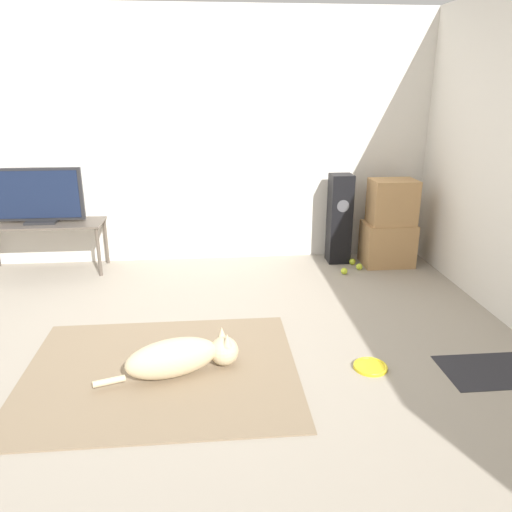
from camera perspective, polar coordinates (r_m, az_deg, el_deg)
name	(u,v)px	position (r m, az deg, el deg)	size (l,w,h in m)	color
ground_plane	(178,353)	(3.65, -8.89, -10.92)	(12.00, 12.00, 0.00)	#9E9384
wall_back	(183,140)	(5.30, -8.32, 12.99)	(8.00, 0.06, 2.55)	silver
area_rug	(161,371)	(3.45, -10.78, -12.77)	(1.80, 1.45, 0.01)	#847056
dog	(182,357)	(3.33, -8.48, -11.31)	(0.92, 0.40, 0.26)	beige
frisbee	(370,367)	(3.51, 12.93, -12.22)	(0.23, 0.23, 0.03)	yellow
cardboard_box_lower	(387,244)	(5.43, 14.77, 1.35)	(0.51, 0.38, 0.45)	tan
cardboard_box_upper	(392,202)	(5.32, 15.32, 5.98)	(0.45, 0.34, 0.46)	tan
floor_speaker	(339,219)	(5.35, 9.52, 4.21)	(0.23, 0.23, 0.94)	black
tv_stand	(43,229)	(5.42, -23.16, 2.90)	(1.18, 0.44, 0.51)	brown
tv	(39,196)	(5.35, -23.60, 6.27)	(0.85, 0.20, 0.54)	#232326
tennis_ball_by_boxes	(352,262)	(5.39, 10.95, -0.64)	(0.07, 0.07, 0.07)	#C6E033
tennis_ball_near_speaker	(344,271)	(5.10, 10.05, -1.70)	(0.07, 0.07, 0.07)	#C6E033
tennis_ball_loose_on_carpet	(359,267)	(5.25, 11.72, -1.20)	(0.07, 0.07, 0.07)	#C6E033
door_mat	(488,371)	(3.73, 25.00, -11.80)	(0.60, 0.44, 0.01)	#28282D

